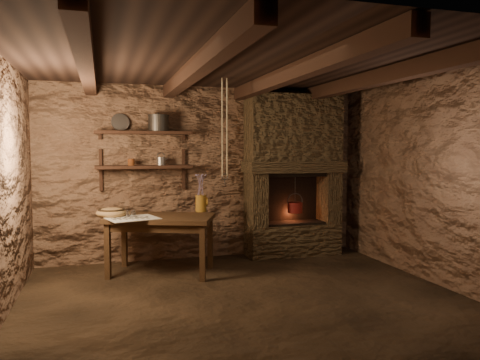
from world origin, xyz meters
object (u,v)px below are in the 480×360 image
object	(u,v)px
wooden_bowl	(111,213)
red_pot	(295,207)
work_table	(161,243)
iron_stockpot	(158,124)
stoneware_jug	(201,195)

from	to	relation	value
wooden_bowl	red_pot	bearing A→B (deg)	7.10
work_table	iron_stockpot	xyz separation A→B (m)	(0.05, 0.56, 1.48)
work_table	iron_stockpot	world-z (taller)	iron_stockpot
work_table	red_pot	bearing A→B (deg)	34.02
stoneware_jug	iron_stockpot	world-z (taller)	iron_stockpot
work_table	iron_stockpot	bearing A→B (deg)	106.23
stoneware_jug	red_pot	world-z (taller)	stoneware_jug
stoneware_jug	iron_stockpot	distance (m)	1.11
wooden_bowl	red_pot	world-z (taller)	red_pot
iron_stockpot	work_table	bearing A→B (deg)	-95.21
stoneware_jug	red_pot	bearing A→B (deg)	-12.30
wooden_bowl	red_pot	xyz separation A→B (m)	(2.55, 0.32, -0.06)
work_table	iron_stockpot	size ratio (longest dim) A/B	5.37
stoneware_jug	red_pot	distance (m)	1.44
wooden_bowl	red_pot	distance (m)	2.57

